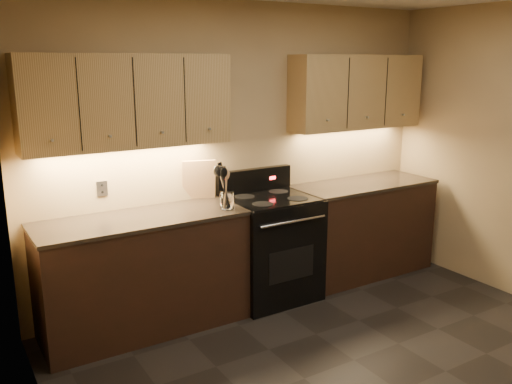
% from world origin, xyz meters
% --- Properties ---
extents(wall_back, '(4.00, 0.04, 2.60)m').
position_xyz_m(wall_back, '(0.00, 2.00, 1.30)').
color(wall_back, tan).
rests_on(wall_back, ground).
extents(wall_left, '(0.04, 4.00, 2.60)m').
position_xyz_m(wall_left, '(-2.00, 0.00, 1.30)').
color(wall_left, tan).
rests_on(wall_left, ground).
extents(counter_left, '(1.62, 0.62, 0.93)m').
position_xyz_m(counter_left, '(-1.10, 1.70, 0.47)').
color(counter_left, black).
rests_on(counter_left, ground).
extents(counter_right, '(1.46, 0.62, 0.93)m').
position_xyz_m(counter_right, '(1.18, 1.70, 0.47)').
color(counter_right, black).
rests_on(counter_right, ground).
extents(stove, '(0.76, 0.68, 1.14)m').
position_xyz_m(stove, '(0.08, 1.68, 0.48)').
color(stove, black).
rests_on(stove, ground).
extents(upper_cab_left, '(1.60, 0.30, 0.70)m').
position_xyz_m(upper_cab_left, '(-1.10, 1.85, 1.80)').
color(upper_cab_left, tan).
rests_on(upper_cab_left, wall_back).
extents(upper_cab_right, '(1.44, 0.30, 0.70)m').
position_xyz_m(upper_cab_right, '(1.18, 1.85, 1.80)').
color(upper_cab_right, tan).
rests_on(upper_cab_right, wall_back).
extents(outlet_plate, '(0.08, 0.01, 0.12)m').
position_xyz_m(outlet_plate, '(-1.30, 1.99, 1.12)').
color(outlet_plate, '#B2B5BA').
rests_on(outlet_plate, wall_back).
extents(utensil_crock, '(0.12, 0.12, 0.14)m').
position_xyz_m(utensil_crock, '(-0.42, 1.56, 1.00)').
color(utensil_crock, white).
rests_on(utensil_crock, counter_left).
extents(cutting_board, '(0.30, 0.18, 0.35)m').
position_xyz_m(cutting_board, '(-0.48, 1.95, 1.10)').
color(cutting_board, tan).
rests_on(cutting_board, counter_left).
extents(wooden_spoon, '(0.11, 0.09, 0.31)m').
position_xyz_m(wooden_spoon, '(-0.45, 1.54, 1.10)').
color(wooden_spoon, tan).
rests_on(wooden_spoon, utensil_crock).
extents(black_spoon, '(0.11, 0.14, 0.35)m').
position_xyz_m(black_spoon, '(-0.43, 1.58, 1.11)').
color(black_spoon, black).
rests_on(black_spoon, utensil_crock).
extents(black_turner, '(0.15, 0.15, 0.40)m').
position_xyz_m(black_turner, '(-0.42, 1.54, 1.14)').
color(black_turner, black).
rests_on(black_turner, utensil_crock).
extents(steel_spatula, '(0.15, 0.10, 0.36)m').
position_xyz_m(steel_spatula, '(-0.40, 1.58, 1.12)').
color(steel_spatula, silver).
rests_on(steel_spatula, utensil_crock).
extents(steel_skimmer, '(0.18, 0.12, 0.36)m').
position_xyz_m(steel_skimmer, '(-0.40, 1.55, 1.12)').
color(steel_skimmer, silver).
rests_on(steel_skimmer, utensil_crock).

